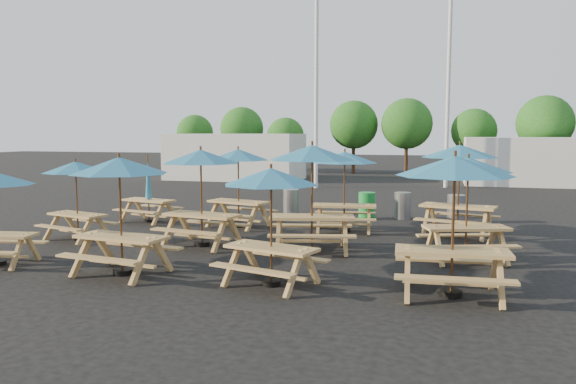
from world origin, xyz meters
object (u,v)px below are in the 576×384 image
(picnic_unit_1, at_px, (76,172))
(picnic_unit_9, at_px, (455,176))
(picnic_unit_11, at_px, (460,157))
(picnic_unit_3, at_px, (119,174))
(waste_bin_0, at_px, (291,202))
(picnic_unit_2, at_px, (149,194))
(waste_bin_2, at_px, (403,206))
(picnic_unit_8, at_px, (345,163))
(picnic_unit_6, at_px, (271,185))
(picnic_unit_5, at_px, (238,160))
(waste_bin_1, at_px, (367,206))
(picnic_unit_4, at_px, (201,163))
(picnic_unit_10, at_px, (468,172))
(waste_bin_3, at_px, (456,209))
(picnic_unit_7, at_px, (312,160))

(picnic_unit_1, height_order, picnic_unit_9, picnic_unit_9)
(picnic_unit_9, bearing_deg, picnic_unit_11, 84.04)
(picnic_unit_3, distance_m, waste_bin_0, 9.18)
(picnic_unit_11, bearing_deg, picnic_unit_2, -165.52)
(waste_bin_0, height_order, waste_bin_2, same)
(picnic_unit_8, bearing_deg, picnic_unit_6, -100.11)
(picnic_unit_5, relative_size, picnic_unit_11, 0.94)
(waste_bin_1, bearing_deg, picnic_unit_6, -94.00)
(picnic_unit_1, xyz_separation_m, picnic_unit_6, (6.32, -2.93, 0.09))
(picnic_unit_1, xyz_separation_m, picnic_unit_4, (3.53, 0.13, 0.29))
(picnic_unit_3, height_order, waste_bin_0, picnic_unit_3)
(picnic_unit_10, relative_size, picnic_unit_11, 0.94)
(picnic_unit_8, height_order, waste_bin_0, picnic_unit_8)
(waste_bin_0, bearing_deg, picnic_unit_4, -96.94)
(picnic_unit_8, xyz_separation_m, waste_bin_3, (3.15, 2.53, -1.54))
(picnic_unit_4, xyz_separation_m, waste_bin_0, (0.72, 5.87, -1.65))
(picnic_unit_2, relative_size, picnic_unit_5, 0.91)
(picnic_unit_9, bearing_deg, picnic_unit_1, 159.89)
(picnic_unit_2, height_order, picnic_unit_11, picnic_unit_11)
(picnic_unit_6, relative_size, waste_bin_3, 2.51)
(picnic_unit_4, distance_m, picnic_unit_8, 4.34)
(picnic_unit_7, distance_m, picnic_unit_9, 4.40)
(waste_bin_0, bearing_deg, picnic_unit_10, -46.01)
(picnic_unit_7, bearing_deg, picnic_unit_3, -147.43)
(picnic_unit_5, relative_size, picnic_unit_9, 0.96)
(picnic_unit_3, bearing_deg, picnic_unit_11, 51.51)
(picnic_unit_1, distance_m, waste_bin_1, 9.09)
(waste_bin_0, bearing_deg, waste_bin_3, -2.97)
(picnic_unit_4, distance_m, waste_bin_3, 8.53)
(waste_bin_1, bearing_deg, picnic_unit_5, -143.11)
(picnic_unit_1, distance_m, picnic_unit_3, 4.37)
(picnic_unit_10, bearing_deg, picnic_unit_8, 119.13)
(picnic_unit_9, bearing_deg, waste_bin_1, 103.19)
(picnic_unit_1, height_order, picnic_unit_3, picnic_unit_3)
(picnic_unit_2, bearing_deg, waste_bin_1, 33.44)
(picnic_unit_3, xyz_separation_m, waste_bin_3, (6.57, 8.69, -1.59))
(picnic_unit_11, relative_size, waste_bin_2, 2.87)
(picnic_unit_7, bearing_deg, picnic_unit_9, -56.38)
(picnic_unit_10, relative_size, waste_bin_0, 2.69)
(picnic_unit_1, distance_m, waste_bin_0, 7.48)
(picnic_unit_1, xyz_separation_m, waste_bin_2, (8.08, 6.04, -1.36))
(picnic_unit_6, bearing_deg, picnic_unit_11, 76.99)
(picnic_unit_3, distance_m, picnic_unit_8, 7.04)
(picnic_unit_10, bearing_deg, picnic_unit_4, 162.22)
(picnic_unit_11, distance_m, waste_bin_1, 4.09)
(picnic_unit_1, xyz_separation_m, waste_bin_0, (4.25, 6.00, -1.36))
(picnic_unit_2, distance_m, picnic_unit_11, 9.55)
(picnic_unit_6, xyz_separation_m, picnic_unit_10, (3.56, 3.10, 0.09))
(picnic_unit_7, xyz_separation_m, waste_bin_2, (1.73, 5.79, -1.76))
(picnic_unit_2, xyz_separation_m, picnic_unit_4, (3.23, -3.08, 1.20))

